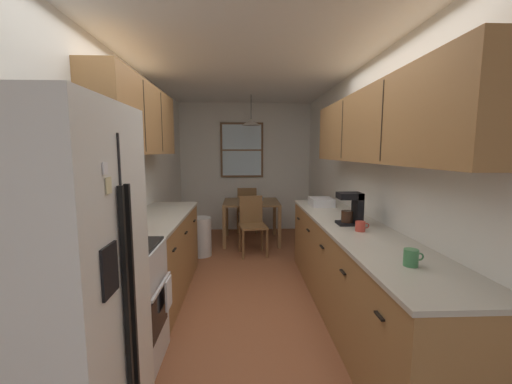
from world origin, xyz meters
The scene contains 25 objects.
ground_plane centered at (0.00, 1.00, 0.00)m, with size 12.00×12.00×0.00m, color brown.
wall_left centered at (-1.35, 1.00, 1.27)m, with size 0.10×9.00×2.55m, color silver.
wall_right centered at (1.35, 1.00, 1.27)m, with size 0.10×9.00×2.55m, color silver.
wall_back centered at (0.00, 3.65, 1.27)m, with size 4.40×0.10×2.55m, color silver.
ceiling_slab centered at (0.00, 1.00, 2.59)m, with size 4.40×9.00×0.08m, color white.
refrigerator centered at (-0.96, -1.29, 0.91)m, with size 0.70×0.78×1.83m.
stove_range centered at (-0.99, -0.57, 0.47)m, with size 0.66×0.63×1.10m.
microwave_over_range centered at (-1.11, -0.57, 1.70)m, with size 0.39×0.61×0.31m.
counter_left centered at (-1.00, 0.67, 0.45)m, with size 0.64×1.85×0.90m.
upper_cabinets_left centered at (-1.14, 0.62, 1.93)m, with size 0.33×1.93×0.72m.
counter_right centered at (1.00, 0.09, 0.45)m, with size 0.64×3.19×0.90m.
upper_cabinets_right centered at (1.14, 0.04, 1.82)m, with size 0.33×2.87×0.64m.
dining_table centered at (0.09, 2.70, 0.62)m, with size 0.96×0.88×0.73m.
dining_chair_near centered at (0.09, 2.05, 0.50)m, with size 0.45×0.45×0.90m.
dining_chair_far centered at (0.02, 3.34, 0.50)m, with size 0.40×0.40×0.90m.
pendant_light centered at (0.09, 2.70, 2.09)m, with size 0.32×0.32×0.51m.
back_window centered at (-0.07, 3.58, 1.62)m, with size 0.85×0.05×1.08m.
trash_bin centered at (-0.70, 1.97, 0.30)m, with size 0.31×0.31×0.60m, color silver.
storage_canister centered at (-1.00, 0.01, 0.99)m, with size 0.12×0.12×0.18m.
dish_towel centered at (-0.64, -0.41, 0.50)m, with size 0.02×0.16×0.24m, color white.
coffee_maker centered at (0.99, 0.15, 1.06)m, with size 0.22×0.18×0.31m.
mug_by_coffeemaker centered at (0.98, -0.11, 0.94)m, with size 0.12×0.09×0.09m.
mug_spare centered at (0.97, -0.96, 0.95)m, with size 0.12×0.09×0.10m.
dish_rack centered at (0.95, 1.21, 0.95)m, with size 0.28×0.34×0.10m, color silver.
table_serving_bowl centered at (0.21, 2.79, 0.76)m, with size 0.21×0.21×0.06m, color #4C7299.
Camera 1 is at (-0.06, -2.77, 1.60)m, focal length 22.13 mm.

